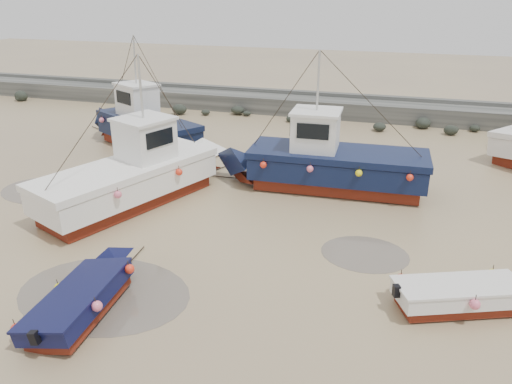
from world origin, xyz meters
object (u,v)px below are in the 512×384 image
cabin_boat_2 (324,161)px  person (134,176)px  dinghy_1 (88,293)px  dinghy_3 (473,293)px  cabin_boat_0 (141,125)px  cabin_boat_1 (140,173)px

cabin_boat_2 → person: (-9.24, -1.19, -1.30)m
dinghy_1 → cabin_boat_2: cabin_boat_2 is taller
dinghy_3 → person: size_ratio=3.17×
dinghy_3 → cabin_boat_2: 9.98m
cabin_boat_2 → cabin_boat_0: bearing=71.6°
dinghy_1 → person: size_ratio=3.32×
cabin_boat_1 → cabin_boat_2: same height
cabin_boat_0 → cabin_boat_2: same height
cabin_boat_1 → person: cabin_boat_1 is taller
cabin_boat_2 → dinghy_3: bearing=-146.9°
cabin_boat_1 → cabin_boat_2: 8.30m
cabin_boat_2 → person: cabin_boat_2 is taller
cabin_boat_1 → cabin_boat_2: size_ratio=0.98×
dinghy_1 → cabin_boat_0: cabin_boat_0 is taller
cabin_boat_1 → cabin_boat_0: bearing=140.6°
cabin_boat_2 → person: bearing=94.9°
dinghy_3 → cabin_boat_0: (-16.92, 11.28, 0.79)m
cabin_boat_2 → dinghy_1: bearing=154.0°
cabin_boat_0 → cabin_boat_1: (3.75, -6.98, -0.03)m
cabin_boat_1 → cabin_boat_2: (7.38, 3.80, 0.00)m
cabin_boat_1 → dinghy_1: bearing=-49.9°
person → dinghy_1: bearing=75.1°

